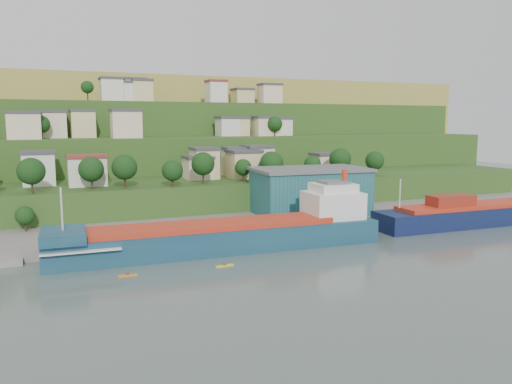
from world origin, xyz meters
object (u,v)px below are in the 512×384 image
cargo_ship_far (486,214)px  warehouse (310,191)px  cargo_ship_near (232,236)px  kayak_orange (128,275)px

cargo_ship_far → warehouse: (-42.38, 22.18, 5.77)m
cargo_ship_near → cargo_ship_far: cargo_ship_near is taller
kayak_orange → cargo_ship_far: bearing=8.8°
cargo_ship_near → cargo_ship_far: (73.42, -0.57, -0.26)m
cargo_ship_far → warehouse: cargo_ship_far is taller
warehouse → kayak_orange: 64.02m
cargo_ship_near → cargo_ship_far: 73.42m
cargo_ship_near → warehouse: (31.04, 21.61, 5.50)m
cargo_ship_near → cargo_ship_far: size_ratio=1.15×
cargo_ship_near → kayak_orange: bearing=-153.9°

